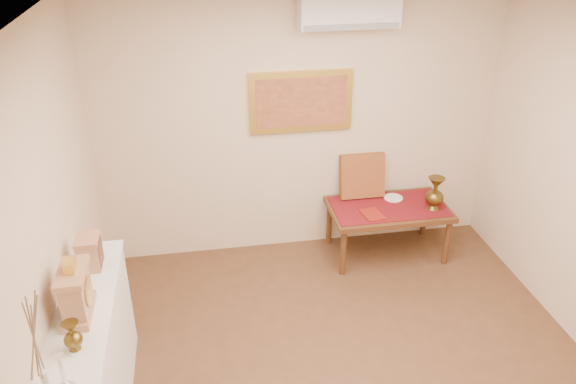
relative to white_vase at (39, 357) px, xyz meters
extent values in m
plane|color=silver|center=(1.82, 0.70, 1.28)|extent=(4.50, 4.50, 0.00)
cube|color=beige|center=(1.82, 2.95, -0.07)|extent=(4.00, 0.02, 2.70)
cube|color=beige|center=(-0.18, 0.70, -0.07)|extent=(0.02, 4.50, 2.70)
cube|color=maroon|center=(2.67, 2.58, -0.87)|extent=(1.14, 0.59, 0.01)
cylinder|color=white|center=(2.78, 2.74, -0.86)|extent=(0.20, 0.20, 0.01)
cube|color=maroon|center=(2.46, 2.44, -0.86)|extent=(0.22, 0.28, 0.01)
cube|color=maroon|center=(2.46, 2.86, -0.64)|extent=(0.46, 0.19, 0.47)
cube|color=white|center=(0.00, 0.70, -0.46)|extent=(0.37, 2.02, 0.03)
cube|color=tan|center=(-0.01, 0.85, -0.42)|extent=(0.16, 0.36, 0.05)
cube|color=tan|center=(-0.01, 0.85, -0.27)|extent=(0.14, 0.30, 0.25)
cylinder|color=beige|center=(0.07, 0.85, -0.27)|extent=(0.01, 0.17, 0.17)
cylinder|color=gold|center=(0.07, 0.85, -0.27)|extent=(0.01, 0.19, 0.19)
cube|color=tan|center=(-0.01, 0.85, -0.12)|extent=(0.17, 0.34, 0.04)
cube|color=gold|center=(-0.01, 0.85, -0.07)|extent=(0.06, 0.11, 0.07)
cube|color=tan|center=(-0.01, 1.38, -0.33)|extent=(0.15, 0.20, 0.22)
cube|color=#553119|center=(0.07, 1.38, -0.38)|extent=(0.01, 0.17, 0.09)
cube|color=#553119|center=(0.07, 1.38, -0.28)|extent=(0.01, 0.17, 0.09)
cube|color=tan|center=(-0.01, 1.38, -0.21)|extent=(0.16, 0.21, 0.02)
cube|color=#553119|center=(2.67, 2.58, -0.90)|extent=(1.20, 0.70, 0.05)
cylinder|color=#553119|center=(2.13, 2.29, -1.17)|extent=(0.06, 0.06, 0.50)
cylinder|color=#553119|center=(3.21, 2.29, -1.17)|extent=(0.06, 0.06, 0.50)
cylinder|color=#553119|center=(2.13, 2.87, -1.17)|extent=(0.06, 0.06, 0.50)
cylinder|color=#553119|center=(3.21, 2.87, -1.17)|extent=(0.06, 0.06, 0.50)
cube|color=gold|center=(1.82, 2.93, 0.18)|extent=(1.00, 0.05, 0.60)
cube|color=#A75F3A|center=(1.82, 2.90, 0.18)|extent=(0.88, 0.01, 0.48)
cube|color=silver|center=(2.22, 2.82, 1.03)|extent=(0.90, 0.24, 0.30)
cube|color=gray|center=(2.22, 2.70, 0.91)|extent=(0.86, 0.02, 0.05)
camera|label=1|loc=(0.81, -2.13, 1.89)|focal=35.00mm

